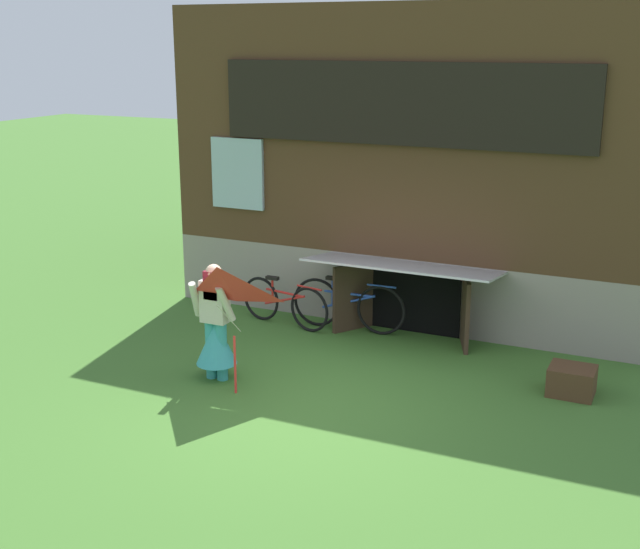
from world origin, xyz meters
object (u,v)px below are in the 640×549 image
(person, at_px, (216,332))
(bicycle_blue, at_px, (348,305))
(kite, at_px, (218,301))
(wooden_crate, at_px, (572,381))
(bicycle_red, at_px, (284,303))

(person, xyz_separation_m, bicycle_blue, (0.79, 2.41, -0.25))
(kite, bearing_deg, wooden_crate, 26.89)
(person, xyz_separation_m, kite, (0.39, -0.53, 0.61))
(person, height_order, kite, kite)
(bicycle_blue, relative_size, wooden_crate, 3.23)
(kite, height_order, bicycle_blue, kite)
(person, bearing_deg, bicycle_blue, 78.53)
(kite, relative_size, bicycle_blue, 0.88)
(kite, distance_m, bicycle_red, 2.92)
(bicycle_blue, distance_m, bicycle_red, 0.98)
(kite, xyz_separation_m, bicycle_blue, (0.40, 2.94, -0.86))
(kite, distance_m, bicycle_blue, 3.09)
(person, bearing_deg, kite, -47.01)
(kite, distance_m, wooden_crate, 4.39)
(bicycle_blue, xyz_separation_m, bicycle_red, (-0.95, -0.22, -0.03))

